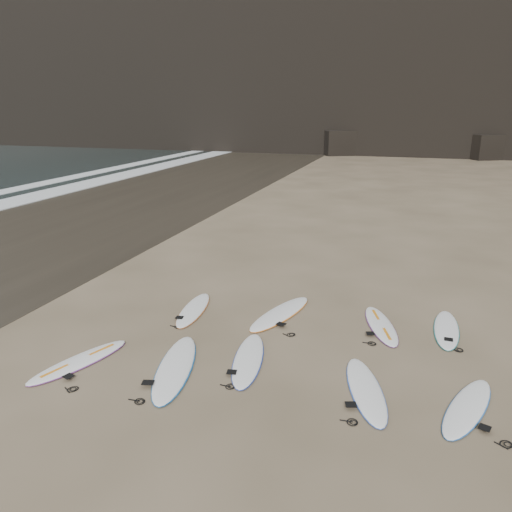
{
  "coord_description": "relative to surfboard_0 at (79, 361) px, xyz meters",
  "views": [
    {
      "loc": [
        2.02,
        -8.35,
        5.07
      ],
      "look_at": [
        -1.53,
        2.81,
        1.5
      ],
      "focal_mm": 35.0,
      "sensor_mm": 36.0,
      "label": 1
    }
  ],
  "objects": [
    {
      "name": "ground",
      "position": [
        4.19,
        0.76,
        -0.04
      ],
      "size": [
        240.0,
        240.0,
        0.0
      ],
      "primitive_type": "plane",
      "color": "#897559",
      "rests_on": "ground"
    },
    {
      "name": "wet_sand",
      "position": [
        -8.81,
        10.76,
        -0.04
      ],
      "size": [
        12.0,
        200.0,
        0.01
      ],
      "primitive_type": "cube",
      "color": "#383026",
      "rests_on": "ground"
    },
    {
      "name": "surfboard_0",
      "position": [
        0.0,
        0.0,
        0.0
      ],
      "size": [
        1.28,
        2.37,
        0.08
      ],
      "primitive_type": "ellipsoid",
      "rotation": [
        0.0,
        0.0,
        -0.33
      ],
      "color": "white",
      "rests_on": "ground"
    },
    {
      "name": "surfboard_1",
      "position": [
        1.99,
        0.37,
        0.01
      ],
      "size": [
        1.32,
        2.81,
        0.1
      ],
      "primitive_type": "ellipsoid",
      "rotation": [
        0.0,
        0.0,
        0.25
      ],
      "color": "white",
      "rests_on": "ground"
    },
    {
      "name": "surfboard_2",
      "position": [
        3.27,
        1.13,
        0.0
      ],
      "size": [
        0.99,
        2.42,
        0.08
      ],
      "primitive_type": "ellipsoid",
      "rotation": [
        0.0,
        0.0,
        0.19
      ],
      "color": "white",
      "rests_on": "ground"
    },
    {
      "name": "surfboard_3",
      "position": [
        5.7,
        0.71,
        0.0
      ],
      "size": [
        1.23,
        2.4,
        0.08
      ],
      "primitive_type": "ellipsoid",
      "rotation": [
        0.0,
        0.0,
        0.3
      ],
      "color": "white",
      "rests_on": "ground"
    },
    {
      "name": "surfboard_4",
      "position": [
        7.44,
        0.67,
        -0.0
      ],
      "size": [
        1.24,
        2.27,
        0.08
      ],
      "primitive_type": "ellipsoid",
      "rotation": [
        0.0,
        0.0,
        -0.34
      ],
      "color": "white",
      "rests_on": "ground"
    },
    {
      "name": "surfboard_5",
      "position": [
        1.11,
        3.17,
        -0.0
      ],
      "size": [
        0.85,
        2.33,
        0.08
      ],
      "primitive_type": "ellipsoid",
      "rotation": [
        0.0,
        0.0,
        0.13
      ],
      "color": "white",
      "rests_on": "ground"
    },
    {
      "name": "surfboard_6",
      "position": [
        3.3,
        3.6,
        0.01
      ],
      "size": [
        1.33,
        2.67,
        0.09
      ],
      "primitive_type": "ellipsoid",
      "rotation": [
        0.0,
        0.0,
        -0.28
      ],
      "color": "white",
      "rests_on": "ground"
    },
    {
      "name": "surfboard_7",
      "position": [
        5.76,
        3.66,
        -0.0
      ],
      "size": [
        1.21,
        2.31,
        0.08
      ],
      "primitive_type": "ellipsoid",
      "rotation": [
        0.0,
        0.0,
        0.31
      ],
      "color": "white",
      "rests_on": "ground"
    },
    {
      "name": "surfboard_8",
      "position": [
        7.24,
        3.9,
        -0.0
      ],
      "size": [
        0.59,
        2.26,
        0.08
      ],
      "primitive_type": "ellipsoid",
      "rotation": [
        0.0,
        0.0,
        -0.02
      ],
      "color": "white",
      "rests_on": "ground"
    }
  ]
}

